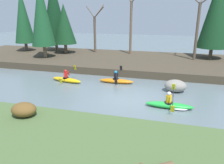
{
  "coord_description": "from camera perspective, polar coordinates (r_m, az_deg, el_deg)",
  "views": [
    {
      "loc": [
        2.44,
        -12.65,
        5.24
      ],
      "look_at": [
        -1.53,
        1.74,
        0.55
      ],
      "focal_mm": 35.0,
      "sensor_mm": 36.0,
      "label": 1
    }
  ],
  "objects": [
    {
      "name": "bare_tree_mid_downstream",
      "position": [
        23.93,
        21.55,
        13.77
      ],
      "size": [
        4.11,
        4.06,
        7.51
      ],
      "color": "brown",
      "rests_on": "riverbank_far"
    },
    {
      "name": "riverbank_far",
      "position": [
        23.32,
        9.11,
        5.08
      ],
      "size": [
        44.0,
        10.15,
        0.66
      ],
      "color": "#473D2D",
      "rests_on": "ground"
    },
    {
      "name": "kayaker_trailing",
      "position": [
        17.82,
        -11.74,
        0.72
      ],
      "size": [
        2.79,
        2.06,
        1.2
      ],
      "rotation": [
        0.0,
        0.0,
        -0.19
      ],
      "color": "yellow",
      "rests_on": "ground"
    },
    {
      "name": "conifer_tree_mid_left",
      "position": [
        24.8,
        -17.99,
        16.79
      ],
      "size": [
        2.49,
        2.49,
        8.05
      ],
      "color": "#7A664C",
      "rests_on": "riverbank_far"
    },
    {
      "name": "boulder_midstream",
      "position": [
        15.86,
        16.23,
        -0.95
      ],
      "size": [
        1.5,
        1.18,
        0.85
      ],
      "color": "gray",
      "rests_on": "ground"
    },
    {
      "name": "conifer_tree_far_left",
      "position": [
        30.23,
        -22.3,
        15.6
      ],
      "size": [
        2.44,
        2.44,
        7.51
      ],
      "color": "brown",
      "rests_on": "riverbank_far"
    },
    {
      "name": "bare_tree_mid_upstream",
      "position": [
        26.02,
        5.09,
        15.52
      ],
      "size": [
        4.33,
        4.28,
        7.94
      ],
      "color": "brown",
      "rests_on": "riverbank_far"
    },
    {
      "name": "shrub_clump_nearest",
      "position": [
        10.67,
        -22.04,
        -6.68
      ],
      "size": [
        1.15,
        0.96,
        0.62
      ],
      "color": "brown",
      "rests_on": "riverbank_near"
    },
    {
      "name": "ground_plane",
      "position": [
        13.91,
        4.18,
        -4.74
      ],
      "size": [
        90.0,
        90.0,
        0.0
      ],
      "primitive_type": "plane",
      "color": "slate"
    },
    {
      "name": "conifer_tree_mid_right",
      "position": [
        25.4,
        25.6,
        16.3
      ],
      "size": [
        3.17,
        3.17,
        8.47
      ],
      "color": "brown",
      "rests_on": "riverbank_far"
    },
    {
      "name": "conifer_tree_centre",
      "position": [
        27.01,
        -12.37,
        14.58
      ],
      "size": [
        2.69,
        2.69,
        5.71
      ],
      "color": "brown",
      "rests_on": "riverbank_far"
    },
    {
      "name": "conifer_tree_left",
      "position": [
        29.12,
        -14.99,
        18.1
      ],
      "size": [
        3.03,
        3.03,
        8.86
      ],
      "color": "#7A664C",
      "rests_on": "riverbank_far"
    },
    {
      "name": "bare_tree_upstream",
      "position": [
        27.14,
        -4.44,
        13.38
      ],
      "size": [
        3.15,
        3.11,
        5.68
      ],
      "color": "brown",
      "rests_on": "riverbank_far"
    },
    {
      "name": "kayaker_lead",
      "position": [
        13.11,
        15.21,
        -5.83
      ],
      "size": [
        2.77,
        2.06,
        1.2
      ],
      "rotation": [
        0.0,
        0.0,
        0.0
      ],
      "color": "green",
      "rests_on": "ground"
    },
    {
      "name": "kayaker_middle",
      "position": [
        17.15,
        1.22,
        0.43
      ],
      "size": [
        2.78,
        2.07,
        1.2
      ],
      "rotation": [
        0.0,
        0.0,
        0.04
      ],
      "color": "orange",
      "rests_on": "ground"
    },
    {
      "name": "riverbank_near",
      "position": [
        8.22,
        -5.24,
        -18.73
      ],
      "size": [
        44.0,
        5.07,
        0.8
      ],
      "color": "#4C6638",
      "rests_on": "ground"
    }
  ]
}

